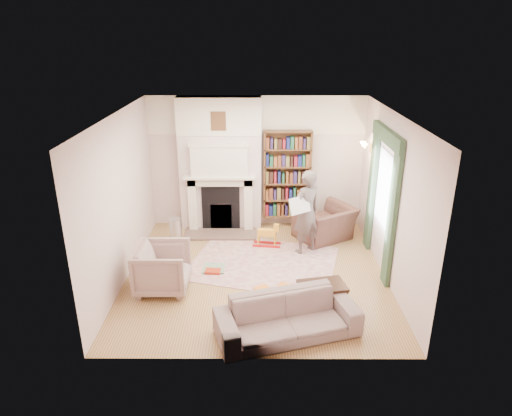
{
  "coord_description": "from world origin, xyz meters",
  "views": [
    {
      "loc": [
        0.03,
        -7.1,
        4.04
      ],
      "look_at": [
        0.0,
        0.25,
        1.15
      ],
      "focal_mm": 32.0,
      "sensor_mm": 36.0,
      "label": 1
    }
  ],
  "objects_px": {
    "armchair_reading": "(325,223)",
    "rocking_horse": "(267,235)",
    "coffee_table": "(322,297)",
    "bookcase": "(287,175)",
    "man_reading": "(306,212)",
    "armchair_left": "(163,268)",
    "paraffin_heater": "(176,231)",
    "sofa": "(287,317)"
  },
  "relations": [
    {
      "from": "armchair_reading",
      "to": "man_reading",
      "type": "distance_m",
      "value": 0.89
    },
    {
      "from": "armchair_reading",
      "to": "armchair_left",
      "type": "height_order",
      "value": "armchair_left"
    },
    {
      "from": "man_reading",
      "to": "rocking_horse",
      "type": "distance_m",
      "value": 0.97
    },
    {
      "from": "armchair_left",
      "to": "paraffin_heater",
      "type": "relative_size",
      "value": 1.57
    },
    {
      "from": "coffee_table",
      "to": "paraffin_heater",
      "type": "relative_size",
      "value": 1.27
    },
    {
      "from": "sofa",
      "to": "paraffin_heater",
      "type": "bearing_deg",
      "value": 108.34
    },
    {
      "from": "armchair_left",
      "to": "rocking_horse",
      "type": "relative_size",
      "value": 1.58
    },
    {
      "from": "bookcase",
      "to": "rocking_horse",
      "type": "distance_m",
      "value": 1.45
    },
    {
      "from": "armchair_reading",
      "to": "sofa",
      "type": "height_order",
      "value": "armchair_reading"
    },
    {
      "from": "armchair_reading",
      "to": "rocking_horse",
      "type": "height_order",
      "value": "armchair_reading"
    },
    {
      "from": "bookcase",
      "to": "rocking_horse",
      "type": "height_order",
      "value": "bookcase"
    },
    {
      "from": "armchair_left",
      "to": "man_reading",
      "type": "distance_m",
      "value": 2.87
    },
    {
      "from": "armchair_reading",
      "to": "coffee_table",
      "type": "distance_m",
      "value": 2.62
    },
    {
      "from": "armchair_reading",
      "to": "rocking_horse",
      "type": "xyz_separation_m",
      "value": [
        -1.19,
        -0.36,
        -0.11
      ]
    },
    {
      "from": "coffee_table",
      "to": "paraffin_heater",
      "type": "height_order",
      "value": "paraffin_heater"
    },
    {
      "from": "armchair_left",
      "to": "paraffin_heater",
      "type": "bearing_deg",
      "value": 2.42
    },
    {
      "from": "coffee_table",
      "to": "bookcase",
      "type": "bearing_deg",
      "value": 84.66
    },
    {
      "from": "bookcase",
      "to": "coffee_table",
      "type": "height_order",
      "value": "bookcase"
    },
    {
      "from": "armchair_left",
      "to": "coffee_table",
      "type": "bearing_deg",
      "value": -103.51
    },
    {
      "from": "man_reading",
      "to": "coffee_table",
      "type": "relative_size",
      "value": 2.36
    },
    {
      "from": "armchair_left",
      "to": "rocking_horse",
      "type": "distance_m",
      "value": 2.39
    },
    {
      "from": "man_reading",
      "to": "coffee_table",
      "type": "distance_m",
      "value": 2.07
    },
    {
      "from": "coffee_table",
      "to": "rocking_horse",
      "type": "distance_m",
      "value": 2.36
    },
    {
      "from": "bookcase",
      "to": "coffee_table",
      "type": "xyz_separation_m",
      "value": [
        0.36,
        -3.24,
        -0.95
      ]
    },
    {
      "from": "bookcase",
      "to": "rocking_horse",
      "type": "bearing_deg",
      "value": -113.32
    },
    {
      "from": "man_reading",
      "to": "armchair_left",
      "type": "bearing_deg",
      "value": -5.0
    },
    {
      "from": "paraffin_heater",
      "to": "armchair_reading",
      "type": "bearing_deg",
      "value": 5.07
    },
    {
      "from": "bookcase",
      "to": "man_reading",
      "type": "distance_m",
      "value": 1.34
    },
    {
      "from": "rocking_horse",
      "to": "man_reading",
      "type": "bearing_deg",
      "value": -11.23
    },
    {
      "from": "armchair_reading",
      "to": "sofa",
      "type": "relative_size",
      "value": 0.53
    },
    {
      "from": "armchair_reading",
      "to": "rocking_horse",
      "type": "distance_m",
      "value": 1.24
    },
    {
      "from": "bookcase",
      "to": "paraffin_heater",
      "type": "relative_size",
      "value": 3.36
    },
    {
      "from": "bookcase",
      "to": "paraffin_heater",
      "type": "xyz_separation_m",
      "value": [
        -2.26,
        -0.92,
        -0.9
      ]
    },
    {
      "from": "armchair_left",
      "to": "rocking_horse",
      "type": "xyz_separation_m",
      "value": [
        1.74,
        1.63,
        -0.15
      ]
    },
    {
      "from": "bookcase",
      "to": "sofa",
      "type": "bearing_deg",
      "value": -93.02
    },
    {
      "from": "bookcase",
      "to": "sofa",
      "type": "xyz_separation_m",
      "value": [
        -0.2,
        -3.85,
        -0.88
      ]
    },
    {
      "from": "armchair_left",
      "to": "man_reading",
      "type": "height_order",
      "value": "man_reading"
    },
    {
      "from": "sofa",
      "to": "coffee_table",
      "type": "bearing_deg",
      "value": 30.66
    },
    {
      "from": "bookcase",
      "to": "man_reading",
      "type": "xyz_separation_m",
      "value": [
        0.3,
        -1.26,
        -0.35
      ]
    },
    {
      "from": "rocking_horse",
      "to": "armchair_left",
      "type": "bearing_deg",
      "value": -129.92
    },
    {
      "from": "armchair_reading",
      "to": "coffee_table",
      "type": "xyz_separation_m",
      "value": [
        -0.39,
        -2.58,
        -0.12
      ]
    },
    {
      "from": "paraffin_heater",
      "to": "coffee_table",
      "type": "bearing_deg",
      "value": -41.51
    }
  ]
}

